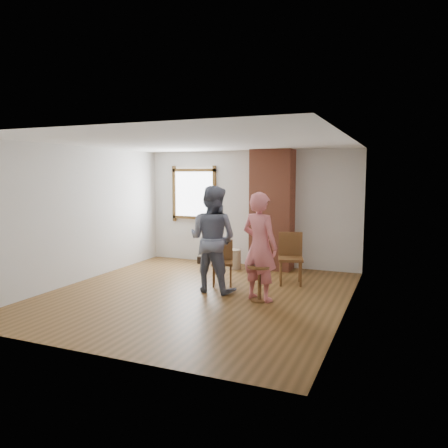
{
  "coord_description": "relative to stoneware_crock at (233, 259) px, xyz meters",
  "views": [
    {
      "loc": [
        3.27,
        -6.63,
        2.07
      ],
      "look_at": [
        0.17,
        0.8,
        1.15
      ],
      "focal_mm": 35.0,
      "sensor_mm": 36.0,
      "label": 1
    }
  ],
  "objects": [
    {
      "name": "ground",
      "position": [
        0.18,
        -2.18,
        -0.21
      ],
      "size": [
        5.5,
        5.5,
        0.0
      ],
      "primitive_type": "plane",
      "color": "brown",
      "rests_on": "ground"
    },
    {
      "name": "room_shell",
      "position": [
        0.12,
        -1.57,
        1.6
      ],
      "size": [
        5.04,
        5.52,
        2.62
      ],
      "color": "silver",
      "rests_on": "ground"
    },
    {
      "name": "brick_chimney",
      "position": [
        0.78,
        0.32,
        1.09
      ],
      "size": [
        0.9,
        0.5,
        2.6
      ],
      "primitive_type": "cube",
      "color": "#AE593E",
      "rests_on": "ground"
    },
    {
      "name": "stoneware_crock",
      "position": [
        0.0,
        0.0,
        0.0
      ],
      "size": [
        0.42,
        0.42,
        0.42
      ],
      "primitive_type": "cylinder",
      "rotation": [
        0.0,
        0.0,
        0.31
      ],
      "color": "tan",
      "rests_on": "ground"
    },
    {
      "name": "dark_pot",
      "position": [
        -0.91,
        0.22,
        -0.13
      ],
      "size": [
        0.17,
        0.17,
        0.16
      ],
      "primitive_type": "cylinder",
      "rotation": [
        0.0,
        0.0,
        -0.11
      ],
      "color": "black",
      "rests_on": "ground"
    },
    {
      "name": "dining_chair_left",
      "position": [
        0.31,
        -1.36,
        0.26
      ],
      "size": [
        0.51,
        0.51,
        0.84
      ],
      "rotation": [
        0.0,
        0.0,
        0.38
      ],
      "color": "brown",
      "rests_on": "ground"
    },
    {
      "name": "dining_chair_right",
      "position": [
        1.48,
        -0.79,
        0.33
      ],
      "size": [
        0.56,
        0.56,
        0.97
      ],
      "rotation": [
        0.0,
        0.0,
        0.29
      ],
      "color": "brown",
      "rests_on": "ground"
    },
    {
      "name": "side_table",
      "position": [
        1.31,
        -2.16,
        0.19
      ],
      "size": [
        0.4,
        0.4,
        0.6
      ],
      "color": "brown",
      "rests_on": "ground"
    },
    {
      "name": "cake_plate",
      "position": [
        1.31,
        -2.16,
        0.39
      ],
      "size": [
        0.18,
        0.18,
        0.01
      ],
      "primitive_type": "cylinder",
      "color": "white",
      "rests_on": "side_table"
    },
    {
      "name": "cake_slice",
      "position": [
        1.32,
        -2.16,
        0.43
      ],
      "size": [
        0.08,
        0.07,
        0.06
      ],
      "primitive_type": "cube",
      "color": "white",
      "rests_on": "cake_plate"
    },
    {
      "name": "man",
      "position": [
        0.34,
        -1.87,
        0.72
      ],
      "size": [
        0.97,
        0.79,
        1.87
      ],
      "primitive_type": "imported",
      "rotation": [
        0.0,
        0.0,
        3.05
      ],
      "color": "#151D3A",
      "rests_on": "ground"
    },
    {
      "name": "person_pink",
      "position": [
        1.28,
        -2.09,
        0.68
      ],
      "size": [
        0.75,
        0.61,
        1.79
      ],
      "primitive_type": "imported",
      "rotation": [
        0.0,
        0.0,
        2.83
      ],
      "color": "#DB6D73",
      "rests_on": "ground"
    }
  ]
}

